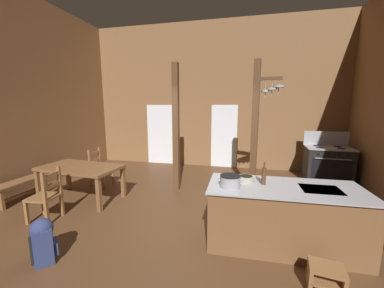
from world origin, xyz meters
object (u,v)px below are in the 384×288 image
(dining_table, at_px, (81,170))
(bench_along_left_wall, at_px, (21,187))
(stove_range, at_px, (327,163))
(kitchen_island, at_px, (283,216))
(ladderback_chair_by_post, at_px, (100,168))
(mixing_bowl_on_counter, at_px, (246,179))
(bottle_tall_on_counter, at_px, (264,176))
(step_stool, at_px, (326,277))
(backpack, at_px, (43,239))
(ladderback_chair_near_window, at_px, (46,196))
(stockpot_on_counter, at_px, (230,181))

(dining_table, height_order, bench_along_left_wall, dining_table)
(stove_range, bearing_deg, kitchen_island, -115.79)
(ladderback_chair_by_post, bearing_deg, mixing_bowl_on_counter, -22.91)
(stove_range, distance_m, bottle_tall_on_counter, 3.87)
(step_stool, relative_size, bench_along_left_wall, 0.36)
(backpack, bearing_deg, ladderback_chair_near_window, 133.13)
(kitchen_island, xyz_separation_m, ladderback_chair_by_post, (-4.18, 1.66, 0.01))
(backpack, height_order, bottle_tall_on_counter, bottle_tall_on_counter)
(ladderback_chair_near_window, relative_size, stockpot_on_counter, 2.65)
(ladderback_chair_by_post, bearing_deg, bench_along_left_wall, -131.25)
(step_stool, relative_size, backpack, 0.67)
(stove_range, height_order, mixing_bowl_on_counter, stove_range)
(kitchen_island, distance_m, bottle_tall_on_counter, 0.65)
(stove_range, xyz_separation_m, stockpot_on_counter, (-2.39, -3.56, 0.50))
(mixing_bowl_on_counter, bearing_deg, bench_along_left_wall, 176.40)
(backpack, bearing_deg, step_stool, 4.82)
(backpack, xyz_separation_m, stockpot_on_counter, (2.35, 0.91, 0.67))
(backpack, bearing_deg, mixing_bowl_on_counter, 25.69)
(ladderback_chair_by_post, height_order, backpack, ladderback_chair_by_post)
(mixing_bowl_on_counter, bearing_deg, kitchen_island, -12.92)
(bench_along_left_wall, distance_m, bottle_tall_on_counter, 5.05)
(step_stool, height_order, stockpot_on_counter, stockpot_on_counter)
(bottle_tall_on_counter, bearing_deg, backpack, -157.87)
(dining_table, bearing_deg, bottle_tall_on_counter, -11.22)
(kitchen_island, height_order, ladderback_chair_by_post, ladderback_chair_by_post)
(step_stool, bearing_deg, dining_table, 159.97)
(bench_along_left_wall, xyz_separation_m, stockpot_on_counter, (4.51, -0.62, 0.68))
(ladderback_chair_near_window, relative_size, ladderback_chair_by_post, 1.00)
(ladderback_chair_by_post, bearing_deg, kitchen_island, -21.68)
(dining_table, distance_m, ladderback_chair_by_post, 0.92)
(step_stool, distance_m, mixing_bowl_on_counter, 1.50)
(bench_along_left_wall, distance_m, mixing_bowl_on_counter, 4.78)
(backpack, height_order, stockpot_on_counter, stockpot_on_counter)
(backpack, distance_m, bottle_tall_on_counter, 3.12)
(bench_along_left_wall, distance_m, stockpot_on_counter, 4.60)
(mixing_bowl_on_counter, distance_m, bottle_tall_on_counter, 0.28)
(bench_along_left_wall, relative_size, stockpot_on_counter, 3.10)
(step_stool, distance_m, ladderback_chair_by_post, 5.17)
(step_stool, bearing_deg, ladderback_chair_by_post, 151.29)
(kitchen_island, bearing_deg, bench_along_left_wall, 175.42)
(step_stool, distance_m, ladderback_chair_near_window, 4.38)
(stockpot_on_counter, relative_size, bottle_tall_on_counter, 1.06)
(step_stool, bearing_deg, bench_along_left_wall, 167.55)
(backpack, bearing_deg, bottle_tall_on_counter, 22.13)
(bottle_tall_on_counter, bearing_deg, ladderback_chair_by_post, 157.29)
(step_stool, relative_size, ladderback_chair_near_window, 0.42)
(kitchen_island, relative_size, ladderback_chair_near_window, 2.30)
(backpack, bearing_deg, dining_table, 115.91)
(step_stool, relative_size, mixing_bowl_on_counter, 1.73)
(ladderback_chair_near_window, bearing_deg, bench_along_left_wall, 154.94)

